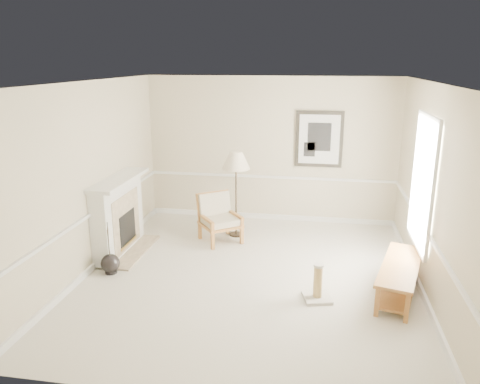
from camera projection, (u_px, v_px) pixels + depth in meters
name	position (u px, v px, depth m)	size (l,w,h in m)	color
ground	(250.00, 276.00, 7.16)	(5.50, 5.50, 0.00)	silver
room	(261.00, 156.00, 6.70)	(5.04, 5.54, 2.92)	beige
fireplace	(119.00, 216.00, 7.93)	(0.64, 1.64, 1.31)	white
floor_vase	(110.00, 264.00, 7.23)	(0.29, 0.29, 0.85)	black
armchair	(218.00, 215.00, 8.50)	(0.94, 0.95, 0.86)	#AC7B37
floor_lamp	(236.00, 163.00, 8.46)	(0.66, 0.66, 1.60)	black
bench	(400.00, 274.00, 6.54)	(0.89, 1.67, 0.46)	#AC7B37
scratching_post	(318.00, 288.00, 6.43)	(0.45, 0.45, 0.53)	silver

